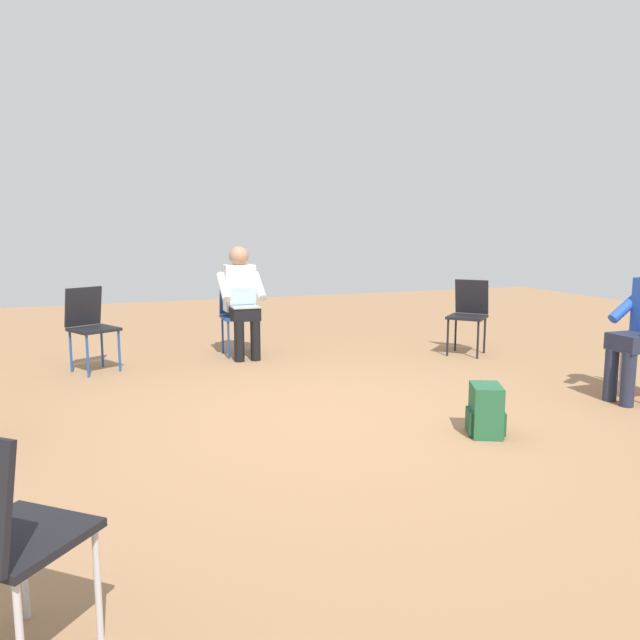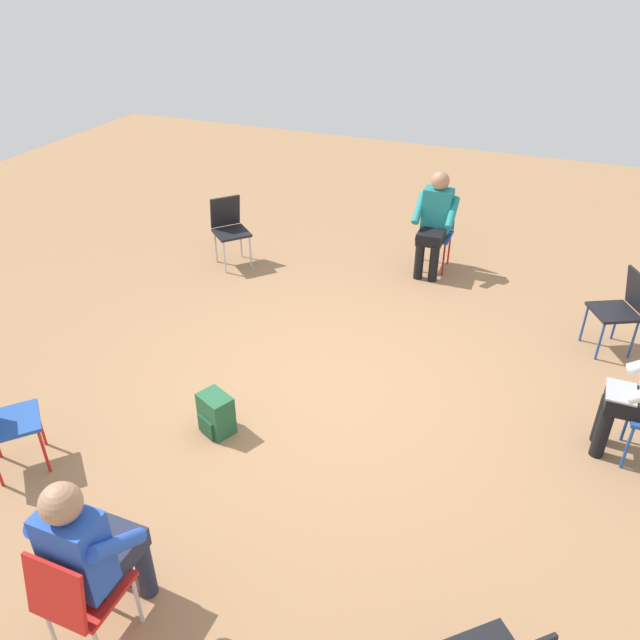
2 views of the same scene
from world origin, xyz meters
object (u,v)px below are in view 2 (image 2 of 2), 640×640
Objects in this scene: chair_northwest at (229,226)px; chair_north at (436,229)px; backpack_near_laptop_user at (216,416)px; person_in_blue at (90,547)px; person_in_teal at (435,218)px; chair_south at (76,594)px; chair_northeast at (622,306)px.

chair_north is (2.41, 0.90, 0.00)m from chair_northwest.
chair_north reaches higher than backpack_near_laptop_user.
person_in_blue is 1.00× the size of person_in_teal.
chair_north is 0.69× the size of person_in_teal.
chair_north and chair_south have the same top height.
chair_northwest is 0.69× the size of person_in_teal.
chair_northwest is 4.97m from person_in_blue.
person_in_blue is (-0.69, -5.55, 0.20)m from chair_north.
backpack_near_laptop_user is at bearing 68.04° from chair_northwest.
chair_northeast is 5.17m from person_in_blue.
chair_northwest is 0.69× the size of person_in_blue.
backpack_near_laptop_user is at bearing 74.65° from person_in_teal.
chair_south is 5.59m from person_in_teal.
chair_northeast is 5.31m from chair_south.
person_in_teal is at bearing 148.12° from chair_northwest.
backpack_near_laptop_user is at bearing 99.29° from person_in_blue.
person_in_blue is 3.44× the size of backpack_near_laptop_user.
backpack_near_laptop_user is (-0.28, 1.77, -0.54)m from person_in_blue.
chair_northeast and chair_south have the same top height.
chair_south reaches higher than backpack_near_laptop_user.
person_in_teal reaches higher than chair_south.
person_in_blue is (-2.80, -4.34, 0.20)m from chair_northeast.
person_in_blue is (1.73, -4.65, 0.20)m from chair_northwest.
person_in_teal is (-2.12, 1.04, 0.20)m from chair_northeast.
person_in_teal is (2.41, 0.73, 0.20)m from chair_northwest.
chair_south is at bearing -90.00° from person_in_blue.
chair_northeast is 4.03m from backpack_near_laptop_user.
chair_northwest is at bearing 110.12° from chair_south.
chair_north is at bearing 83.36° from person_in_blue.
person_in_teal reaches higher than chair_northwest.
chair_northeast is 1.00× the size of chair_north.
chair_south is 2.36× the size of backpack_near_laptop_user.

